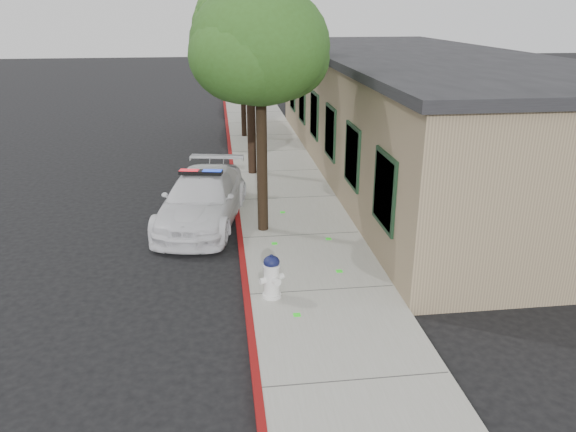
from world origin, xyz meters
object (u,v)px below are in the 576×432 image
Objects in this scene: fire_hydrant at (272,276)px; street_tree_mid at (250,24)px; clapboard_building at (416,113)px; police_car at (202,199)px; street_tree_far at (243,52)px; street_tree_near at (261,51)px.

street_tree_mid reaches higher than fire_hydrant.
clapboard_building reaches higher than fire_hydrant.
police_car is 10.96m from street_tree_far.
police_car is 0.84× the size of street_tree_near.
street_tree_mid reaches higher than clapboard_building.
street_tree_near reaches higher than police_car.
street_tree_near is 11.44m from street_tree_far.
police_car is 1.04× the size of street_tree_far.
clapboard_building is 8.90m from police_car.
street_tree_far reaches higher than fire_hydrant.
fire_hydrant is at bearing -123.75° from clapboard_building.
street_tree_near is at bearing -90.56° from street_tree_far.
police_car is (-7.59, -4.42, -1.42)m from clapboard_building.
street_tree_mid is at bearing -179.41° from clapboard_building.
street_tree_mid is (0.22, 9.10, 4.56)m from fire_hydrant.
street_tree_near is at bearing -137.52° from clapboard_building.
street_tree_far is at bearing 134.70° from clapboard_building.
street_tree_near is 5.44m from street_tree_mid.
street_tree_far is at bearing 89.70° from street_tree_mid.
street_tree_near is (1.61, -1.06, 4.01)m from police_car.
street_tree_near is (-5.98, -5.48, 2.59)m from clapboard_building.
clapboard_building is at bearing 33.66° from fire_hydrant.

